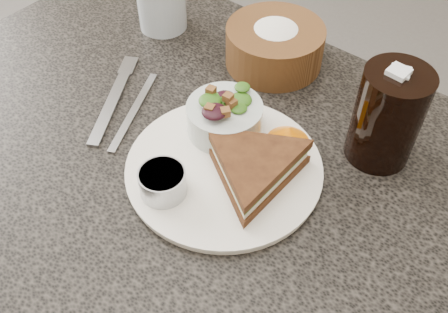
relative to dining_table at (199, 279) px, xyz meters
The scene contains 10 objects.
dining_table is the anchor object (origin of this frame).
dinner_plate 0.39m from the dining_table, ahead, with size 0.26×0.26×0.01m, color silver.
sandwich 0.42m from the dining_table, ahead, with size 0.17×0.17×0.04m, color #4D2B13, non-canonical shape.
salad_bowl 0.42m from the dining_table, 74.08° to the left, with size 0.11×0.11×0.06m, color #B5C1BC, non-canonical shape.
dressing_ramekin 0.41m from the dining_table, 70.53° to the right, with size 0.06×0.06×0.04m, color #A3A8AD.
orange_wedge 0.42m from the dining_table, 43.23° to the left, with size 0.07×0.07×0.03m, color orange.
fork 0.41m from the dining_table, behind, with size 0.02×0.19×0.01m, color #9B9DA2.
knife 0.40m from the dining_table, behind, with size 0.01×0.18×0.00m, color #999A9C.
bread_basket 0.49m from the dining_table, 96.86° to the left, with size 0.16×0.16×0.09m, color brown, non-canonical shape.
cola_glass 0.52m from the dining_table, 39.52° to the left, with size 0.09×0.09×0.15m, color black, non-canonical shape.
Camera 1 is at (0.34, -0.34, 1.27)m, focal length 40.00 mm.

